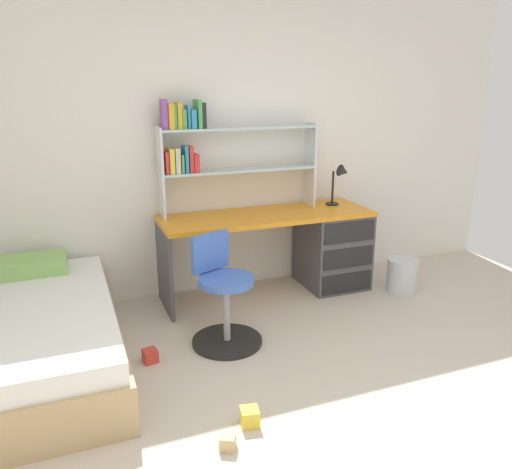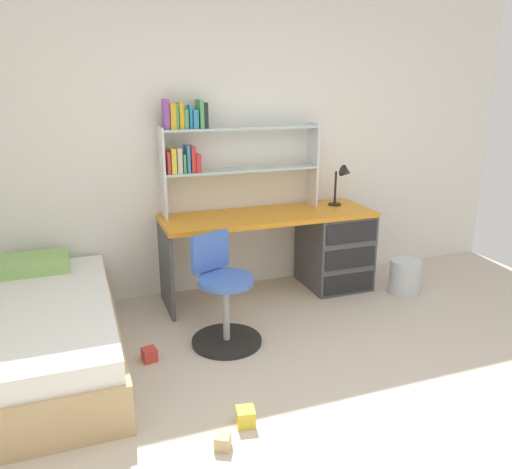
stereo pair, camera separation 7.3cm
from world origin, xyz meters
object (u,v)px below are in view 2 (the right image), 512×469
object	(u,v)px
desk_lamp	(344,178)
toy_block_yellow_0	(246,417)
desk	(318,245)
swivel_chair	(223,301)
waste_bin	(405,277)
bookshelf_hutch	(215,147)
toy_block_red_2	(149,355)
bed_platform	(35,336)
toy_block_natural_1	(223,442)

from	to	relation	value
desk_lamp	toy_block_yellow_0	world-z (taller)	desk_lamp
desk	swivel_chair	distance (m)	1.34
desk	waste_bin	bearing A→B (deg)	-30.48
bookshelf_hutch	waste_bin	world-z (taller)	bookshelf_hutch
toy_block_yellow_0	toy_block_red_2	world-z (taller)	toy_block_yellow_0
toy_block_red_2	bed_platform	bearing A→B (deg)	165.27
toy_block_natural_1	bookshelf_hutch	bearing A→B (deg)	74.68
bookshelf_hutch	toy_block_natural_1	world-z (taller)	bookshelf_hutch
desk	toy_block_yellow_0	xyz separation A→B (m)	(-1.29, -1.68, -0.37)
bookshelf_hutch	desk_lamp	world-z (taller)	bookshelf_hutch
bookshelf_hutch	swivel_chair	xyz separation A→B (m)	(-0.21, -0.91, -1.00)
bed_platform	bookshelf_hutch	bearing A→B (deg)	28.15
desk	bookshelf_hutch	xyz separation A→B (m)	(-0.91, 0.19, 0.91)
desk_lamp	waste_bin	bearing A→B (deg)	-48.21
desk	bed_platform	size ratio (longest dim) A/B	1.00
swivel_chair	toy_block_red_2	world-z (taller)	swivel_chair
desk_lamp	toy_block_yellow_0	xyz separation A→B (m)	(-1.56, -1.75, -0.96)
desk_lamp	desk	bearing A→B (deg)	-166.43
waste_bin	toy_block_natural_1	distance (m)	2.58
toy_block_yellow_0	toy_block_natural_1	size ratio (longest dim) A/B	1.27
bookshelf_hutch	toy_block_yellow_0	xyz separation A→B (m)	(-0.38, -1.87, -1.28)
bookshelf_hutch	desk_lamp	size ratio (longest dim) A/B	3.65
desk	bookshelf_hutch	size ratio (longest dim) A/B	1.34
bookshelf_hutch	desk_lamp	bearing A→B (deg)	-6.05
desk	swivel_chair	size ratio (longest dim) A/B	2.31
desk	toy_block_yellow_0	bearing A→B (deg)	-127.44
swivel_chair	toy_block_natural_1	world-z (taller)	swivel_chair
desk	toy_block_red_2	bearing A→B (deg)	-154.59
toy_block_yellow_0	toy_block_natural_1	xyz separation A→B (m)	(-0.18, -0.14, -0.01)
desk	toy_block_red_2	size ratio (longest dim) A/B	20.17
desk_lamp	toy_block_yellow_0	distance (m)	2.53
bed_platform	toy_block_natural_1	size ratio (longest dim) A/B	23.45
toy_block_yellow_0	toy_block_natural_1	distance (m)	0.23
toy_block_red_2	desk_lamp	bearing A→B (deg)	23.90
bookshelf_hutch	toy_block_natural_1	size ratio (longest dim) A/B	17.47
bed_platform	toy_block_red_2	distance (m)	0.77
desk_lamp	toy_block_red_2	world-z (taller)	desk_lamp
desk	toy_block_red_2	world-z (taller)	desk
waste_bin	toy_block_yellow_0	world-z (taller)	waste_bin
desk_lamp	waste_bin	world-z (taller)	desk_lamp
bed_platform	swivel_chair	bearing A→B (deg)	-4.47
bed_platform	toy_block_yellow_0	bearing A→B (deg)	-43.47
desk_lamp	toy_block_natural_1	size ratio (longest dim) A/B	4.78
swivel_chair	bed_platform	bearing A→B (deg)	175.53
toy_block_red_2	bookshelf_hutch	bearing A→B (deg)	51.84
swivel_chair	waste_bin	bearing A→B (deg)	9.80
desk_lamp	toy_block_natural_1	world-z (taller)	desk_lamp
desk_lamp	bed_platform	world-z (taller)	desk_lamp
bookshelf_hutch	toy_block_red_2	world-z (taller)	bookshelf_hutch
desk	toy_block_yellow_0	size ratio (longest dim) A/B	18.48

